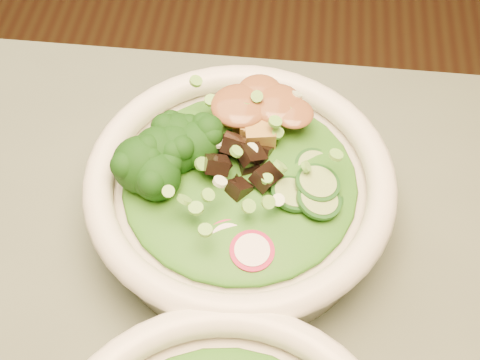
# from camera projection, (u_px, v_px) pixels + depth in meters

# --- Properties ---
(salad_bowl) EXTENTS (0.24, 0.24, 0.07)m
(salad_bowl) POSITION_uv_depth(u_px,v_px,m) (240.00, 194.00, 0.53)
(salad_bowl) COLOR white
(salad_bowl) RESTS_ON dining_table
(lettuce_bed) EXTENTS (0.18, 0.18, 0.02)m
(lettuce_bed) POSITION_uv_depth(u_px,v_px,m) (240.00, 179.00, 0.52)
(lettuce_bed) COLOR #1B5512
(lettuce_bed) RESTS_ON salad_bowl
(broccoli_florets) EXTENTS (0.09, 0.08, 0.04)m
(broccoli_florets) POSITION_uv_depth(u_px,v_px,m) (167.00, 159.00, 0.51)
(broccoli_florets) COLOR black
(broccoli_florets) RESTS_ON salad_bowl
(radish_slices) EXTENTS (0.11, 0.06, 0.02)m
(radish_slices) POSITION_uv_depth(u_px,v_px,m) (228.00, 243.00, 0.48)
(radish_slices) COLOR maroon
(radish_slices) RESTS_ON salad_bowl
(cucumber_slices) EXTENTS (0.08, 0.08, 0.03)m
(cucumber_slices) POSITION_uv_depth(u_px,v_px,m) (316.00, 185.00, 0.50)
(cucumber_slices) COLOR #95B966
(cucumber_slices) RESTS_ON salad_bowl
(mushroom_heap) EXTENTS (0.08, 0.08, 0.04)m
(mushroom_heap) POSITION_uv_depth(u_px,v_px,m) (243.00, 159.00, 0.51)
(mushroom_heap) COLOR black
(mushroom_heap) RESTS_ON salad_bowl
(tofu_cubes) EXTENTS (0.09, 0.08, 0.03)m
(tofu_cubes) POSITION_uv_depth(u_px,v_px,m) (255.00, 117.00, 0.54)
(tofu_cubes) COLOR olive
(tofu_cubes) RESTS_ON salad_bowl
(peanut_sauce) EXTENTS (0.06, 0.05, 0.01)m
(peanut_sauce) POSITION_uv_depth(u_px,v_px,m) (255.00, 107.00, 0.53)
(peanut_sauce) COLOR brown
(peanut_sauce) RESTS_ON tofu_cubes
(scallion_garnish) EXTENTS (0.17, 0.17, 0.02)m
(scallion_garnish) POSITION_uv_depth(u_px,v_px,m) (240.00, 163.00, 0.50)
(scallion_garnish) COLOR #6AB53F
(scallion_garnish) RESTS_ON salad_bowl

